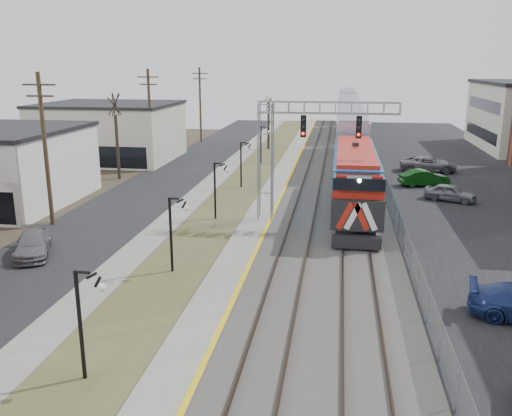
# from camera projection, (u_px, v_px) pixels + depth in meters

# --- Properties ---
(street_west) EXTENTS (7.00, 120.00, 0.04)m
(street_west) POSITION_uv_depth(u_px,v_px,m) (147.00, 192.00, 45.46)
(street_west) COLOR black
(street_west) RESTS_ON ground
(sidewalk) EXTENTS (2.00, 120.00, 0.08)m
(sidewalk) POSITION_uv_depth(u_px,v_px,m) (199.00, 194.00, 44.79)
(sidewalk) COLOR gray
(sidewalk) RESTS_ON ground
(grass_median) EXTENTS (4.00, 120.00, 0.06)m
(grass_median) POSITION_uv_depth(u_px,v_px,m) (235.00, 195.00, 44.35)
(grass_median) COLOR #484F2A
(grass_median) RESTS_ON ground
(platform) EXTENTS (2.00, 120.00, 0.24)m
(platform) POSITION_uv_depth(u_px,v_px,m) (271.00, 196.00, 43.89)
(platform) COLOR gray
(platform) RESTS_ON ground
(ballast_bed) EXTENTS (8.00, 120.00, 0.20)m
(ballast_bed) POSITION_uv_depth(u_px,v_px,m) (333.00, 198.00, 43.16)
(ballast_bed) COLOR #595651
(ballast_bed) RESTS_ON ground
(parking_lot) EXTENTS (16.00, 120.00, 0.04)m
(parking_lot) POSITION_uv_depth(u_px,v_px,m) (491.00, 205.00, 41.41)
(parking_lot) COLOR black
(parking_lot) RESTS_ON ground
(platform_edge) EXTENTS (0.24, 120.00, 0.01)m
(platform_edge) POSITION_uv_depth(u_px,v_px,m) (282.00, 195.00, 43.73)
(platform_edge) COLOR gold
(platform_edge) RESTS_ON platform
(track_near) EXTENTS (1.58, 120.00, 0.15)m
(track_near) POSITION_uv_depth(u_px,v_px,m) (308.00, 195.00, 43.41)
(track_near) COLOR #2D2119
(track_near) RESTS_ON ballast_bed
(track_far) EXTENTS (1.58, 120.00, 0.15)m
(track_far) POSITION_uv_depth(u_px,v_px,m) (352.00, 197.00, 42.89)
(track_far) COLOR #2D2119
(track_far) RESTS_ON ballast_bed
(train) EXTENTS (3.00, 85.85, 5.33)m
(train) POSITION_uv_depth(u_px,v_px,m) (349.00, 122.00, 72.52)
(train) COLOR #1357A2
(train) RESTS_ON ground
(signal_gantry) EXTENTS (9.00, 1.07, 8.15)m
(signal_gantry) POSITION_uv_depth(u_px,v_px,m) (292.00, 141.00, 35.46)
(signal_gantry) COLOR gray
(signal_gantry) RESTS_ON ground
(lampposts) EXTENTS (0.14, 62.14, 4.00)m
(lampposts) POSITION_uv_depth(u_px,v_px,m) (173.00, 234.00, 27.89)
(lampposts) COLOR black
(lampposts) RESTS_ON ground
(utility_poles) EXTENTS (0.28, 80.28, 10.00)m
(utility_poles) POSITION_uv_depth(u_px,v_px,m) (46.00, 151.00, 35.07)
(utility_poles) COLOR #4C3823
(utility_poles) RESTS_ON ground
(fence) EXTENTS (0.04, 120.00, 1.60)m
(fence) POSITION_uv_depth(u_px,v_px,m) (387.00, 191.00, 42.36)
(fence) COLOR gray
(fence) RESTS_ON ground
(bare_trees) EXTENTS (12.30, 42.30, 5.95)m
(bare_trees) POSITION_uv_depth(u_px,v_px,m) (148.00, 153.00, 48.67)
(bare_trees) COLOR #382D23
(bare_trees) RESTS_ON ground
(car_lot_e) EXTENTS (4.20, 3.01, 1.33)m
(car_lot_e) POSITION_uv_depth(u_px,v_px,m) (451.00, 193.00, 42.39)
(car_lot_e) COLOR gray
(car_lot_e) RESTS_ON ground
(car_lot_f) EXTENTS (4.54, 2.48, 1.42)m
(car_lot_f) POSITION_uv_depth(u_px,v_px,m) (424.00, 178.00, 47.62)
(car_lot_f) COLOR #0D440F
(car_lot_f) RESTS_ON ground
(car_street_b) EXTENTS (3.45, 4.71, 1.27)m
(car_street_b) POSITION_uv_depth(u_px,v_px,m) (33.00, 245.00, 30.35)
(car_street_b) COLOR slate
(car_street_b) RESTS_ON ground
(car_lot_g) EXTENTS (5.50, 2.55, 1.52)m
(car_lot_g) POSITION_uv_depth(u_px,v_px,m) (428.00, 164.00, 53.86)
(car_lot_g) COLOR slate
(car_lot_g) RESTS_ON ground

